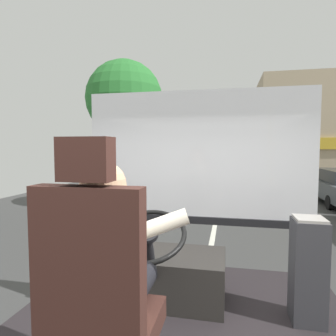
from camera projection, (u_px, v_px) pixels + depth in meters
ground at (218, 208)px, 10.35m from camera, size 18.00×44.00×0.06m
driver_seat at (100, 307)px, 1.32m from camera, size 0.48×0.48×1.36m
bus_driver at (108, 259)px, 1.40m from camera, size 0.75×0.55×0.75m
steering_console at (161, 273)px, 2.52m from camera, size 1.10×1.00×0.83m
fare_box at (308, 270)px, 2.18m from camera, size 0.23×0.25×0.80m
windshield_panel at (197, 172)px, 3.21m from camera, size 2.50×0.08×1.48m
street_tree at (124, 100)px, 9.84m from camera, size 2.60×2.60×5.09m
shop_building at (335, 132)px, 17.44m from camera, size 9.11×6.09×6.15m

